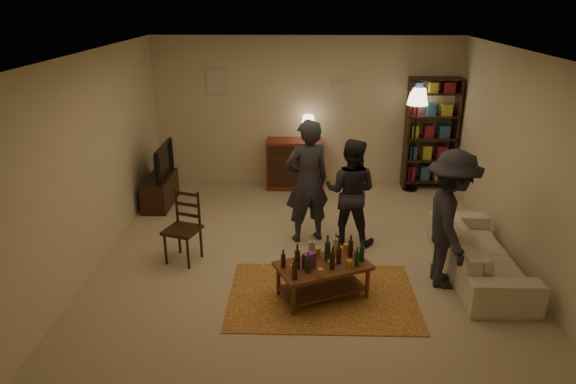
{
  "coord_description": "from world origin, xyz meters",
  "views": [
    {
      "loc": [
        -0.07,
        -6.24,
        3.34
      ],
      "look_at": [
        -0.24,
        0.1,
        0.9
      ],
      "focal_mm": 32.0,
      "sensor_mm": 36.0,
      "label": 1
    }
  ],
  "objects_px": {
    "person_left": "(307,182)",
    "dresser": "(295,163)",
    "floor_lamp": "(417,104)",
    "person_right": "(351,192)",
    "tv_stand": "(160,183)",
    "sofa": "(480,252)",
    "person_by_sofa": "(450,220)",
    "dining_chair": "(184,224)",
    "bookshelf": "(431,133)",
    "coffee_table": "(323,267)"
  },
  "relations": [
    {
      "from": "person_right",
      "to": "tv_stand",
      "type": "bearing_deg",
      "value": -4.81
    },
    {
      "from": "dining_chair",
      "to": "bookshelf",
      "type": "xyz_separation_m",
      "value": [
        3.86,
        2.88,
        0.53
      ]
    },
    {
      "from": "person_left",
      "to": "dresser",
      "type": "bearing_deg",
      "value": -104.25
    },
    {
      "from": "coffee_table",
      "to": "person_left",
      "type": "relative_size",
      "value": 0.67
    },
    {
      "from": "sofa",
      "to": "person_left",
      "type": "distance_m",
      "value": 2.45
    },
    {
      "from": "dresser",
      "to": "bookshelf",
      "type": "distance_m",
      "value": 2.5
    },
    {
      "from": "person_left",
      "to": "person_by_sofa",
      "type": "bearing_deg",
      "value": 125.21
    },
    {
      "from": "person_right",
      "to": "dresser",
      "type": "bearing_deg",
      "value": -51.57
    },
    {
      "from": "person_right",
      "to": "person_by_sofa",
      "type": "distance_m",
      "value": 1.57
    },
    {
      "from": "dresser",
      "to": "dining_chair",
      "type": "bearing_deg",
      "value": -116.77
    },
    {
      "from": "coffee_table",
      "to": "floor_lamp",
      "type": "xyz_separation_m",
      "value": [
        1.74,
        3.64,
        1.18
      ]
    },
    {
      "from": "dresser",
      "to": "person_left",
      "type": "relative_size",
      "value": 0.76
    },
    {
      "from": "dining_chair",
      "to": "bookshelf",
      "type": "distance_m",
      "value": 4.84
    },
    {
      "from": "coffee_table",
      "to": "dining_chair",
      "type": "height_order",
      "value": "dining_chair"
    },
    {
      "from": "bookshelf",
      "to": "sofa",
      "type": "bearing_deg",
      "value": -90.82
    },
    {
      "from": "floor_lamp",
      "to": "person_right",
      "type": "distance_m",
      "value": 2.64
    },
    {
      "from": "dining_chair",
      "to": "coffee_table",
      "type": "bearing_deg",
      "value": -7.43
    },
    {
      "from": "coffee_table",
      "to": "sofa",
      "type": "relative_size",
      "value": 0.58
    },
    {
      "from": "dresser",
      "to": "person_by_sofa",
      "type": "xyz_separation_m",
      "value": [
        1.89,
        -3.35,
        0.38
      ]
    },
    {
      "from": "person_right",
      "to": "person_left",
      "type": "bearing_deg",
      "value": 14.0
    },
    {
      "from": "bookshelf",
      "to": "dining_chair",
      "type": "bearing_deg",
      "value": -143.28
    },
    {
      "from": "dining_chair",
      "to": "person_left",
      "type": "relative_size",
      "value": 0.54
    },
    {
      "from": "floor_lamp",
      "to": "person_by_sofa",
      "type": "relative_size",
      "value": 1.08
    },
    {
      "from": "dresser",
      "to": "person_left",
      "type": "distance_m",
      "value": 2.22
    },
    {
      "from": "bookshelf",
      "to": "person_by_sofa",
      "type": "distance_m",
      "value": 3.47
    },
    {
      "from": "floor_lamp",
      "to": "person_right",
      "type": "relative_size",
      "value": 1.21
    },
    {
      "from": "bookshelf",
      "to": "floor_lamp",
      "type": "height_order",
      "value": "bookshelf"
    },
    {
      "from": "sofa",
      "to": "person_by_sofa",
      "type": "bearing_deg",
      "value": 115.41
    },
    {
      "from": "person_right",
      "to": "sofa",
      "type": "bearing_deg",
      "value": 168.34
    },
    {
      "from": "coffee_table",
      "to": "sofa",
      "type": "bearing_deg",
      "value": 16.41
    },
    {
      "from": "sofa",
      "to": "person_right",
      "type": "bearing_deg",
      "value": 60.22
    },
    {
      "from": "person_left",
      "to": "person_right",
      "type": "bearing_deg",
      "value": 156.14
    },
    {
      "from": "tv_stand",
      "to": "dresser",
      "type": "xyz_separation_m",
      "value": [
        2.25,
        0.91,
        0.09
      ]
    },
    {
      "from": "tv_stand",
      "to": "bookshelf",
      "type": "distance_m",
      "value": 4.84
    },
    {
      "from": "dining_chair",
      "to": "person_by_sofa",
      "type": "bearing_deg",
      "value": 9.66
    },
    {
      "from": "floor_lamp",
      "to": "sofa",
      "type": "distance_m",
      "value": 3.32
    },
    {
      "from": "person_left",
      "to": "person_right",
      "type": "height_order",
      "value": "person_left"
    },
    {
      "from": "coffee_table",
      "to": "bookshelf",
      "type": "relative_size",
      "value": 0.59
    },
    {
      "from": "coffee_table",
      "to": "person_by_sofa",
      "type": "bearing_deg",
      "value": 13.2
    },
    {
      "from": "sofa",
      "to": "person_left",
      "type": "height_order",
      "value": "person_left"
    },
    {
      "from": "tv_stand",
      "to": "person_by_sofa",
      "type": "bearing_deg",
      "value": -30.46
    },
    {
      "from": "person_by_sofa",
      "to": "person_right",
      "type": "bearing_deg",
      "value": 47.08
    },
    {
      "from": "person_right",
      "to": "person_by_sofa",
      "type": "xyz_separation_m",
      "value": [
        1.07,
        -1.14,
        0.09
      ]
    },
    {
      "from": "coffee_table",
      "to": "dresser",
      "type": "bearing_deg",
      "value": 95.95
    },
    {
      "from": "tv_stand",
      "to": "bookshelf",
      "type": "bearing_deg",
      "value": 11.8
    },
    {
      "from": "tv_stand",
      "to": "coffee_table",
      "type": "bearing_deg",
      "value": -46.6
    },
    {
      "from": "person_left",
      "to": "dining_chair",
      "type": "bearing_deg",
      "value": 1.77
    },
    {
      "from": "dining_chair",
      "to": "person_by_sofa",
      "type": "distance_m",
      "value": 3.37
    },
    {
      "from": "dresser",
      "to": "bookshelf",
      "type": "height_order",
      "value": "bookshelf"
    },
    {
      "from": "tv_stand",
      "to": "floor_lamp",
      "type": "bearing_deg",
      "value": 10.99
    }
  ]
}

